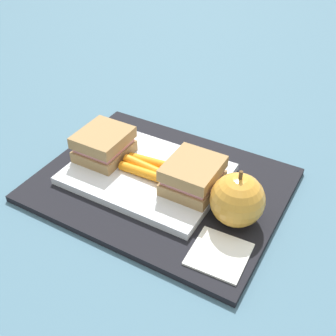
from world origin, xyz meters
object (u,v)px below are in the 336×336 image
Objects in this scene: sandwich_half_left at (104,144)px; carrot_sticks_bundle at (146,167)px; apple at (237,200)px; paper_napkin at (219,254)px; food_tray at (147,174)px; sandwich_half_right at (193,176)px.

sandwich_half_left is 0.08m from carrot_sticks_bundle.
carrot_sticks_bundle is 0.92× the size of apple.
sandwich_half_left is 0.23m from apple.
sandwich_half_left is 1.03× the size of carrot_sticks_bundle.
food_tray is at bearing 151.84° from paper_napkin.
apple is 0.08m from paper_napkin.
sandwich_half_right is at bearing 133.75° from paper_napkin.
sandwich_half_left is at bearing -179.70° from carrot_sticks_bundle.
carrot_sticks_bundle is at bearing 179.71° from sandwich_half_right.
food_tray is 0.16m from apple.
carrot_sticks_bundle is 1.11× the size of paper_napkin.
sandwich_half_right is 0.95× the size of apple.
sandwich_half_left is at bearing 160.21° from paper_napkin.
sandwich_half_left reaches higher than carrot_sticks_bundle.
sandwich_half_left is at bearing 180.00° from sandwich_half_right.
apple is (0.08, -0.02, 0.00)m from sandwich_half_right.
apple reaches higher than carrot_sticks_bundle.
sandwich_half_left is at bearing 180.00° from food_tray.
sandwich_half_right is 1.03× the size of carrot_sticks_bundle.
paper_napkin is (0.16, -0.09, -0.00)m from food_tray.
apple is (0.23, -0.02, 0.00)m from sandwich_half_left.
food_tray is 0.01m from carrot_sticks_bundle.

